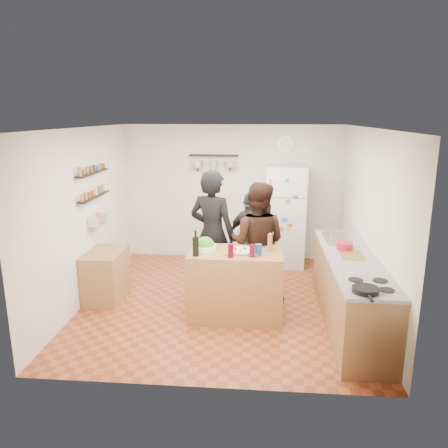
# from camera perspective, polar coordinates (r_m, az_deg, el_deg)

# --- Properties ---
(room_shell) EXTENTS (4.20, 4.20, 4.20)m
(room_shell) POSITION_cam_1_polar(r_m,az_deg,el_deg) (6.50, 0.22, 1.47)
(room_shell) COLOR brown
(room_shell) RESTS_ON ground
(prep_island) EXTENTS (1.25, 0.72, 0.91)m
(prep_island) POSITION_cam_1_polar(r_m,az_deg,el_deg) (5.95, 1.51, -7.79)
(prep_island) COLOR #9E6B39
(prep_island) RESTS_ON floor
(pizza_board) EXTENTS (0.42, 0.34, 0.02)m
(pizza_board) POSITION_cam_1_polar(r_m,az_deg,el_deg) (5.77, 2.32, -3.60)
(pizza_board) COLOR brown
(pizza_board) RESTS_ON prep_island
(pizza) EXTENTS (0.34, 0.34, 0.02)m
(pizza) POSITION_cam_1_polar(r_m,az_deg,el_deg) (5.76, 2.32, -3.42)
(pizza) COLOR beige
(pizza) RESTS_ON pizza_board
(salad_bowl) EXTENTS (0.32, 0.32, 0.06)m
(salad_bowl) POSITION_cam_1_polar(r_m,az_deg,el_deg) (5.87, -2.53, -3.06)
(salad_bowl) COLOR white
(salad_bowl) RESTS_ON prep_island
(wine_bottle) EXTENTS (0.08, 0.08, 0.25)m
(wine_bottle) POSITION_cam_1_polar(r_m,az_deg,el_deg) (5.60, -3.71, -2.95)
(wine_bottle) COLOR black
(wine_bottle) RESTS_ON prep_island
(wine_glass_near) EXTENTS (0.07, 0.07, 0.17)m
(wine_glass_near) POSITION_cam_1_polar(r_m,az_deg,el_deg) (5.54, 0.88, -3.50)
(wine_glass_near) COLOR #4F060F
(wine_glass_near) RESTS_ON prep_island
(wine_glass_far) EXTENTS (0.07, 0.07, 0.16)m
(wine_glass_far) POSITION_cam_1_polar(r_m,az_deg,el_deg) (5.57, 3.68, -3.49)
(wine_glass_far) COLOR #58071C
(wine_glass_far) RESTS_ON prep_island
(pepper_mill) EXTENTS (0.06, 0.06, 0.20)m
(pepper_mill) POSITION_cam_1_polar(r_m,az_deg,el_deg) (5.80, 6.02, -2.62)
(pepper_mill) COLOR #97663F
(pepper_mill) RESTS_ON prep_island
(salt_canister) EXTENTS (0.09, 0.09, 0.15)m
(salt_canister) POSITION_cam_1_polar(r_m,az_deg,el_deg) (5.65, 4.51, -3.36)
(salt_canister) COLOR navy
(salt_canister) RESTS_ON prep_island
(person_left) EXTENTS (0.81, 0.67, 1.92)m
(person_left) POSITION_cam_1_polar(r_m,az_deg,el_deg) (6.39, -1.53, -1.43)
(person_left) COLOR black
(person_left) RESTS_ON floor
(person_center) EXTENTS (0.98, 0.84, 1.76)m
(person_center) POSITION_cam_1_polar(r_m,az_deg,el_deg) (6.29, 4.31, -2.46)
(person_center) COLOR black
(person_center) RESTS_ON floor
(person_back) EXTENTS (0.94, 0.83, 1.53)m
(person_back) POSITION_cam_1_polar(r_m,az_deg,el_deg) (6.87, 3.56, -2.04)
(person_back) COLOR #2B2926
(person_back) RESTS_ON floor
(counter_run) EXTENTS (0.63, 2.63, 0.90)m
(counter_run) POSITION_cam_1_polar(r_m,az_deg,el_deg) (5.95, 16.17, -8.44)
(counter_run) COLOR #9E7042
(counter_run) RESTS_ON floor
(stove_top) EXTENTS (0.60, 0.62, 0.02)m
(stove_top) POSITION_cam_1_polar(r_m,az_deg,el_deg) (4.92, 18.62, -7.69)
(stove_top) COLOR white
(stove_top) RESTS_ON counter_run
(skillet) EXTENTS (0.27, 0.27, 0.05)m
(skillet) POSITION_cam_1_polar(r_m,az_deg,el_deg) (4.70, 18.01, -8.18)
(skillet) COLOR black
(skillet) RESTS_ON stove_top
(sink) EXTENTS (0.50, 0.80, 0.03)m
(sink) POSITION_cam_1_polar(r_m,az_deg,el_deg) (6.59, 15.07, -1.87)
(sink) COLOR silver
(sink) RESTS_ON counter_run
(cutting_board) EXTENTS (0.30, 0.40, 0.02)m
(cutting_board) POSITION_cam_1_polar(r_m,az_deg,el_deg) (5.83, 16.41, -4.11)
(cutting_board) COLOR brown
(cutting_board) RESTS_ON counter_run
(red_bowl) EXTENTS (0.22, 0.22, 0.09)m
(red_bowl) POSITION_cam_1_polar(r_m,az_deg,el_deg) (6.07, 15.46, -2.75)
(red_bowl) COLOR #B3142C
(red_bowl) RESTS_ON counter_run
(fridge) EXTENTS (0.70, 0.68, 1.80)m
(fridge) POSITION_cam_1_polar(r_m,az_deg,el_deg) (7.90, 7.92, 1.01)
(fridge) COLOR white
(fridge) RESTS_ON floor
(wall_clock) EXTENTS (0.30, 0.03, 0.30)m
(wall_clock) POSITION_cam_1_polar(r_m,az_deg,el_deg) (8.04, 8.11, 10.25)
(wall_clock) COLOR silver
(wall_clock) RESTS_ON back_wall
(spice_shelf_lower) EXTENTS (0.12, 1.00, 0.02)m
(spice_shelf_lower) POSITION_cam_1_polar(r_m,az_deg,el_deg) (6.71, -16.60, 3.46)
(spice_shelf_lower) COLOR black
(spice_shelf_lower) RESTS_ON left_wall
(spice_shelf_upper) EXTENTS (0.12, 1.00, 0.02)m
(spice_shelf_upper) POSITION_cam_1_polar(r_m,az_deg,el_deg) (6.66, -16.82, 6.41)
(spice_shelf_upper) COLOR black
(spice_shelf_upper) RESTS_ON left_wall
(produce_basket) EXTENTS (0.18, 0.35, 0.14)m
(produce_basket) POSITION_cam_1_polar(r_m,az_deg,el_deg) (6.77, -16.16, 0.55)
(produce_basket) COLOR silver
(produce_basket) RESTS_ON left_wall
(side_table) EXTENTS (0.50, 0.80, 0.73)m
(side_table) POSITION_cam_1_polar(r_m,az_deg,el_deg) (6.72, -15.15, -6.48)
(side_table) COLOR #9B6E41
(side_table) RESTS_ON floor
(pot_rack) EXTENTS (0.90, 0.04, 0.04)m
(pot_rack) POSITION_cam_1_polar(r_m,az_deg,el_deg) (8.02, -1.34, 8.94)
(pot_rack) COLOR black
(pot_rack) RESTS_ON back_wall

